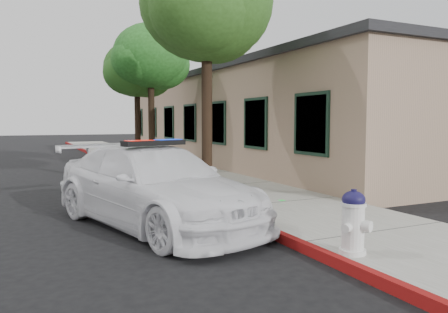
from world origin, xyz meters
TOP-DOWN VIEW (x-y plane):
  - ground at (0.00, 0.00)m, footprint 120.00×120.00m
  - sidewalk at (1.60, 3.00)m, footprint 3.20×60.00m
  - red_curb at (0.06, 3.00)m, footprint 0.14×60.00m
  - clapboard_building at (6.69, 9.00)m, footprint 7.30×20.89m
  - police_car at (-1.52, -0.36)m, footprint 3.57×5.73m
  - fire_hydrant at (0.35, -3.80)m, footprint 0.52×0.46m
  - street_tree_near at (0.71, 2.25)m, footprint 3.49×3.59m
  - street_tree_mid at (1.04, 8.69)m, footprint 3.25×3.01m
  - street_tree_far at (0.73, 9.63)m, footprint 2.97×2.76m

SIDE VIEW (x-z plane):
  - ground at x=0.00m, z-range 0.00..0.00m
  - sidewalk at x=1.60m, z-range 0.00..0.15m
  - red_curb at x=0.06m, z-range 0.00..0.16m
  - fire_hydrant at x=0.35m, z-range 0.15..1.07m
  - police_car at x=-1.52m, z-range -0.06..1.61m
  - clapboard_building at x=6.69m, z-range 0.01..4.25m
  - street_tree_far at x=0.73m, z-range 1.46..6.67m
  - street_tree_mid at x=1.04m, z-range 1.61..7.36m
  - street_tree_near at x=0.71m, z-range 1.72..8.11m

